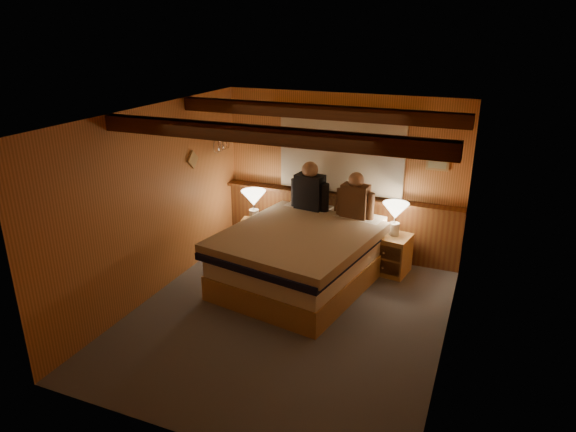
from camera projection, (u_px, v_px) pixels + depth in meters
The scene contains 19 objects.
floor at pixel (287, 316), 6.17m from camera, with size 4.20×4.20×0.00m, color slate.
ceiling at pixel (287, 116), 5.33m from camera, with size 4.20×4.20×0.00m, color tan.
wall_back at pixel (342, 175), 7.57m from camera, with size 3.60×3.60×0.00m, color #DD8D4F.
wall_left at pixel (154, 203), 6.39m from camera, with size 4.20×4.20×0.00m, color #DD8D4F.
wall_right at pixel (454, 248), 5.11m from camera, with size 4.20×4.20×0.00m, color #DD8D4F.
wall_front at pixel (183, 315), 3.93m from camera, with size 3.60×3.60×0.00m, color #DD8D4F.
wainscot at pixel (339, 222), 7.76m from camera, with size 3.60×0.23×0.94m.
curtain_window at pixel (341, 155), 7.40m from camera, with size 2.18×0.09×1.11m.
ceiling_beams at pixel (293, 122), 5.49m from camera, with size 3.60×1.65×0.16m.
coat_rail at pixel (220, 142), 7.56m from camera, with size 0.05×0.55×0.24m.
framed_print at pixel (438, 161), 6.95m from camera, with size 0.30×0.04×0.25m.
bed at pixel (302, 256), 6.82m from camera, with size 2.07×2.51×0.77m.
nightstand_left at pixel (255, 236), 7.86m from camera, with size 0.52×0.48×0.49m.
nightstand_right at pixel (390, 254), 7.18m from camera, with size 0.57×0.53×0.56m.
lamp_left at pixel (254, 200), 7.67m from camera, with size 0.37×0.37×0.48m.
lamp_right at pixel (395, 213), 6.99m from camera, with size 0.36×0.36×0.47m.
person_left at pixel (310, 189), 7.40m from camera, with size 0.60×0.29×0.73m.
person_right at pixel (355, 199), 7.09m from camera, with size 0.55×0.25×0.67m.
duffel_bag at pixel (251, 248), 7.63m from camera, with size 0.63×0.48×0.40m.
Camera 1 is at (2.05, -4.95, 3.28)m, focal length 32.00 mm.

